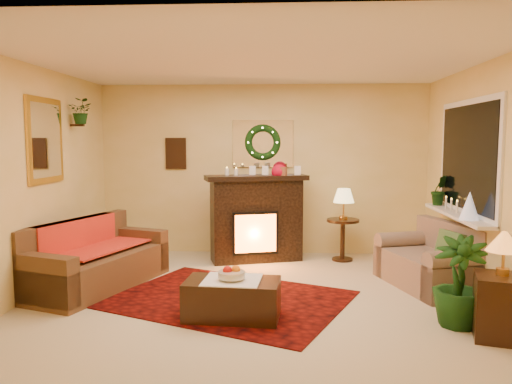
# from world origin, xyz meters

# --- Properties ---
(floor) EXTENTS (5.00, 5.00, 0.00)m
(floor) POSITION_xyz_m (0.00, 0.00, 0.00)
(floor) COLOR beige
(floor) RESTS_ON ground
(ceiling) EXTENTS (5.00, 5.00, 0.00)m
(ceiling) POSITION_xyz_m (0.00, 0.00, 2.60)
(ceiling) COLOR white
(ceiling) RESTS_ON ground
(wall_back) EXTENTS (5.00, 5.00, 0.00)m
(wall_back) POSITION_xyz_m (0.00, 2.25, 1.30)
(wall_back) COLOR #EFD88C
(wall_back) RESTS_ON ground
(wall_front) EXTENTS (5.00, 5.00, 0.00)m
(wall_front) POSITION_xyz_m (0.00, -2.25, 1.30)
(wall_front) COLOR #EFD88C
(wall_front) RESTS_ON ground
(wall_left) EXTENTS (4.50, 4.50, 0.00)m
(wall_left) POSITION_xyz_m (-2.50, 0.00, 1.30)
(wall_left) COLOR #EFD88C
(wall_left) RESTS_ON ground
(wall_right) EXTENTS (4.50, 4.50, 0.00)m
(wall_right) POSITION_xyz_m (2.50, 0.00, 1.30)
(wall_right) COLOR #EFD88C
(wall_right) RESTS_ON ground
(area_rug) EXTENTS (2.99, 2.68, 0.01)m
(area_rug) POSITION_xyz_m (-0.28, -0.11, 0.01)
(area_rug) COLOR maroon
(area_rug) RESTS_ON floor
(sofa) EXTENTS (1.38, 2.02, 0.80)m
(sofa) POSITION_xyz_m (-1.90, 0.28, 0.43)
(sofa) COLOR brown
(sofa) RESTS_ON floor
(red_throw) EXTENTS (0.80, 1.30, 0.02)m
(red_throw) POSITION_xyz_m (-1.99, 0.43, 0.46)
(red_throw) COLOR red
(red_throw) RESTS_ON sofa
(fireplace) EXTENTS (1.35, 0.76, 1.18)m
(fireplace) POSITION_xyz_m (-0.07, 1.71, 0.55)
(fireplace) COLOR black
(fireplace) RESTS_ON floor
(poinsettia) EXTENTS (0.22, 0.22, 0.22)m
(poinsettia) POSITION_xyz_m (0.26, 1.72, 1.30)
(poinsettia) COLOR #B70722
(poinsettia) RESTS_ON fireplace
(mantel_candle_a) EXTENTS (0.06, 0.06, 0.19)m
(mantel_candle_a) POSITION_xyz_m (-0.49, 1.67, 1.26)
(mantel_candle_a) COLOR beige
(mantel_candle_a) RESTS_ON fireplace
(mantel_candle_b) EXTENTS (0.06, 0.06, 0.18)m
(mantel_candle_b) POSITION_xyz_m (-0.36, 1.66, 1.26)
(mantel_candle_b) COLOR white
(mantel_candle_b) RESTS_ON fireplace
(mantel_mirror) EXTENTS (0.92, 0.02, 0.72)m
(mantel_mirror) POSITION_xyz_m (0.00, 2.23, 1.70)
(mantel_mirror) COLOR white
(mantel_mirror) RESTS_ON wall_back
(wreath) EXTENTS (0.55, 0.11, 0.55)m
(wreath) POSITION_xyz_m (0.00, 2.19, 1.72)
(wreath) COLOR #194719
(wreath) RESTS_ON wall_back
(wall_art) EXTENTS (0.32, 0.03, 0.48)m
(wall_art) POSITION_xyz_m (-1.35, 2.23, 1.55)
(wall_art) COLOR #381E11
(wall_art) RESTS_ON wall_back
(gold_mirror) EXTENTS (0.03, 0.84, 1.00)m
(gold_mirror) POSITION_xyz_m (-2.48, 0.30, 1.75)
(gold_mirror) COLOR gold
(gold_mirror) RESTS_ON wall_left
(hanging_plant) EXTENTS (0.33, 0.28, 0.36)m
(hanging_plant) POSITION_xyz_m (-2.34, 1.05, 1.97)
(hanging_plant) COLOR #194719
(hanging_plant) RESTS_ON wall_left
(loveseat) EXTENTS (1.12, 1.49, 0.77)m
(loveseat) POSITION_xyz_m (2.06, 0.51, 0.42)
(loveseat) COLOR #AFA091
(loveseat) RESTS_ON floor
(window_frame) EXTENTS (0.03, 1.86, 1.36)m
(window_frame) POSITION_xyz_m (2.48, 0.55, 1.55)
(window_frame) COLOR white
(window_frame) RESTS_ON wall_right
(window_glass) EXTENTS (0.02, 1.70, 1.22)m
(window_glass) POSITION_xyz_m (2.47, 0.55, 1.55)
(window_glass) COLOR black
(window_glass) RESTS_ON wall_right
(window_sill) EXTENTS (0.22, 1.86, 0.04)m
(window_sill) POSITION_xyz_m (2.38, 0.55, 0.87)
(window_sill) COLOR white
(window_sill) RESTS_ON wall_right
(mini_tree) EXTENTS (0.21, 0.21, 0.32)m
(mini_tree) POSITION_xyz_m (2.35, 0.07, 1.04)
(mini_tree) COLOR silver
(mini_tree) RESTS_ON window_sill
(sill_plant) EXTENTS (0.29, 0.23, 0.53)m
(sill_plant) POSITION_xyz_m (2.40, 1.27, 1.08)
(sill_plant) COLOR #16501B
(sill_plant) RESTS_ON window_sill
(side_table_round) EXTENTS (0.58, 0.58, 0.61)m
(side_table_round) POSITION_xyz_m (1.19, 1.78, 0.32)
(side_table_round) COLOR #45251A
(side_table_round) RESTS_ON floor
(lamp_cream) EXTENTS (0.30, 0.30, 0.46)m
(lamp_cream) POSITION_xyz_m (1.19, 1.75, 0.88)
(lamp_cream) COLOR #E9CF81
(lamp_cream) RESTS_ON side_table_round
(end_table_square) EXTENTS (0.57, 0.57, 0.57)m
(end_table_square) POSITION_xyz_m (2.26, -1.05, 0.27)
(end_table_square) COLOR #402111
(end_table_square) RESTS_ON floor
(lamp_tiffany) EXTENTS (0.31, 0.31, 0.45)m
(lamp_tiffany) POSITION_xyz_m (2.26, -1.02, 0.74)
(lamp_tiffany) COLOR #FFA515
(lamp_tiffany) RESTS_ON end_table_square
(coffee_table) EXTENTS (0.95, 0.57, 0.39)m
(coffee_table) POSITION_xyz_m (-0.18, -0.69, 0.21)
(coffee_table) COLOR black
(coffee_table) RESTS_ON floor
(fruit_bowl) EXTENTS (0.27, 0.27, 0.06)m
(fruit_bowl) POSITION_xyz_m (-0.18, -0.71, 0.45)
(fruit_bowl) COLOR beige
(fruit_bowl) RESTS_ON coffee_table
(floor_palm) EXTENTS (1.83, 1.83, 2.57)m
(floor_palm) POSITION_xyz_m (1.98, -0.77, 0.45)
(floor_palm) COLOR #1B3716
(floor_palm) RESTS_ON floor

